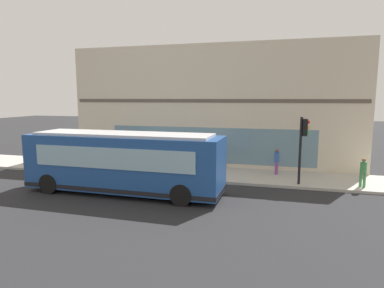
{
  "coord_description": "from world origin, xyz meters",
  "views": [
    {
      "loc": [
        -14.96,
        -4.65,
        4.79
      ],
      "look_at": [
        2.45,
        0.06,
        2.23
      ],
      "focal_mm": 30.46,
      "sensor_mm": 36.0,
      "label": 1
    }
  ],
  "objects_px": {
    "city_bus_nearside": "(123,163)",
    "newspaper_vending_box": "(213,162)",
    "traffic_light_near_corner": "(303,138)",
    "pedestrian_by_light_pole": "(197,154)",
    "pedestrian_near_hydrant": "(363,171)",
    "fire_hydrant": "(182,162)",
    "pedestrian_near_building_entrance": "(277,160)"
  },
  "relations": [
    {
      "from": "city_bus_nearside",
      "to": "newspaper_vending_box",
      "type": "relative_size",
      "value": 11.19
    },
    {
      "from": "traffic_light_near_corner",
      "to": "pedestrian_by_light_pole",
      "type": "bearing_deg",
      "value": 71.42
    },
    {
      "from": "pedestrian_by_light_pole",
      "to": "pedestrian_near_hydrant",
      "type": "xyz_separation_m",
      "value": [
        -1.9,
        -9.45,
        -0.13
      ]
    },
    {
      "from": "traffic_light_near_corner",
      "to": "pedestrian_by_light_pole",
      "type": "relative_size",
      "value": 2.07
    },
    {
      "from": "fire_hydrant",
      "to": "pedestrian_near_building_entrance",
      "type": "xyz_separation_m",
      "value": [
        -0.44,
        -6.16,
        0.54
      ]
    },
    {
      "from": "fire_hydrant",
      "to": "pedestrian_near_hydrant",
      "type": "height_order",
      "value": "pedestrian_near_hydrant"
    },
    {
      "from": "fire_hydrant",
      "to": "pedestrian_near_building_entrance",
      "type": "bearing_deg",
      "value": -94.07
    },
    {
      "from": "pedestrian_near_building_entrance",
      "to": "city_bus_nearside",
      "type": "bearing_deg",
      "value": 126.65
    },
    {
      "from": "city_bus_nearside",
      "to": "pedestrian_near_building_entrance",
      "type": "relative_size",
      "value": 6.38
    },
    {
      "from": "fire_hydrant",
      "to": "pedestrian_near_building_entrance",
      "type": "height_order",
      "value": "pedestrian_near_building_entrance"
    },
    {
      "from": "pedestrian_near_hydrant",
      "to": "pedestrian_near_building_entrance",
      "type": "bearing_deg",
      "value": 67.76
    },
    {
      "from": "pedestrian_by_light_pole",
      "to": "newspaper_vending_box",
      "type": "bearing_deg",
      "value": -71.8
    },
    {
      "from": "fire_hydrant",
      "to": "newspaper_vending_box",
      "type": "distance_m",
      "value": 2.12
    },
    {
      "from": "traffic_light_near_corner",
      "to": "pedestrian_by_light_pole",
      "type": "xyz_separation_m",
      "value": [
        2.15,
        6.39,
        -1.52
      ]
    },
    {
      "from": "fire_hydrant",
      "to": "city_bus_nearside",
      "type": "bearing_deg",
      "value": 167.96
    },
    {
      "from": "traffic_light_near_corner",
      "to": "pedestrian_near_building_entrance",
      "type": "distance_m",
      "value": 2.94
    },
    {
      "from": "city_bus_nearside",
      "to": "traffic_light_near_corner",
      "type": "distance_m",
      "value": 9.5
    },
    {
      "from": "city_bus_nearside",
      "to": "fire_hydrant",
      "type": "distance_m",
      "value": 6.19
    },
    {
      "from": "fire_hydrant",
      "to": "pedestrian_near_hydrant",
      "type": "distance_m",
      "value": 10.8
    },
    {
      "from": "fire_hydrant",
      "to": "pedestrian_by_light_pole",
      "type": "bearing_deg",
      "value": -106.7
    },
    {
      "from": "pedestrian_near_building_entrance",
      "to": "pedestrian_near_hydrant",
      "type": "relative_size",
      "value": 1.02
    },
    {
      "from": "pedestrian_by_light_pole",
      "to": "newspaper_vending_box",
      "type": "height_order",
      "value": "pedestrian_by_light_pole"
    },
    {
      "from": "pedestrian_near_building_entrance",
      "to": "newspaper_vending_box",
      "type": "distance_m",
      "value": 4.09
    },
    {
      "from": "city_bus_nearside",
      "to": "pedestrian_near_hydrant",
      "type": "distance_m",
      "value": 12.41
    },
    {
      "from": "fire_hydrant",
      "to": "pedestrian_by_light_pole",
      "type": "xyz_separation_m",
      "value": [
        -0.33,
        -1.1,
        0.66
      ]
    },
    {
      "from": "pedestrian_near_building_entrance",
      "to": "pedestrian_near_hydrant",
      "type": "distance_m",
      "value": 4.75
    },
    {
      "from": "traffic_light_near_corner",
      "to": "pedestrian_by_light_pole",
      "type": "height_order",
      "value": "traffic_light_near_corner"
    },
    {
      "from": "pedestrian_near_hydrant",
      "to": "city_bus_nearside",
      "type": "bearing_deg",
      "value": 107.52
    },
    {
      "from": "pedestrian_near_building_entrance",
      "to": "newspaper_vending_box",
      "type": "bearing_deg",
      "value": 83.76
    },
    {
      "from": "fire_hydrant",
      "to": "newspaper_vending_box",
      "type": "xyz_separation_m",
      "value": [
        0.0,
        -2.12,
        0.09
      ]
    },
    {
      "from": "pedestrian_by_light_pole",
      "to": "newspaper_vending_box",
      "type": "xyz_separation_m",
      "value": [
        0.33,
        -1.02,
        -0.57
      ]
    },
    {
      "from": "traffic_light_near_corner",
      "to": "fire_hydrant",
      "type": "bearing_deg",
      "value": 71.69
    }
  ]
}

